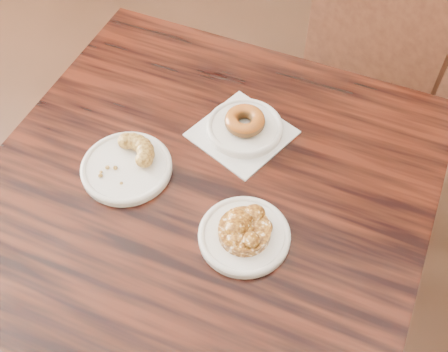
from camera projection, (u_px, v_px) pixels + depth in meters
The scene contains 9 objects.
cafe_table at pixel (208, 276), 1.38m from camera, with size 0.84×0.84×0.75m, color black.
chair_far at pixel (396, 76), 1.69m from camera, with size 0.45×0.45×0.90m, color black, non-canonical shape.
napkin at pixel (242, 133), 1.15m from camera, with size 0.17×0.17×0.00m, color silver.
plate_donut at pixel (245, 128), 1.15m from camera, with size 0.16×0.16×0.01m, color white.
plate_cruller at pixel (127, 168), 1.10m from camera, with size 0.18×0.18×0.01m, color white.
plate_fritter at pixel (244, 236), 1.00m from camera, with size 0.17×0.17×0.01m, color white.
glazed_donut at pixel (245, 121), 1.14m from camera, with size 0.08×0.08×0.03m, color #8D4314.
apple_fritter at pixel (245, 230), 0.99m from camera, with size 0.13×0.13×0.03m, color #3F1C06, non-canonical shape.
cruller_fragment at pixel (125, 161), 1.08m from camera, with size 0.12×0.12×0.03m, color brown, non-canonical shape.
Camera 1 is at (0.38, -0.35, 1.62)m, focal length 45.00 mm.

